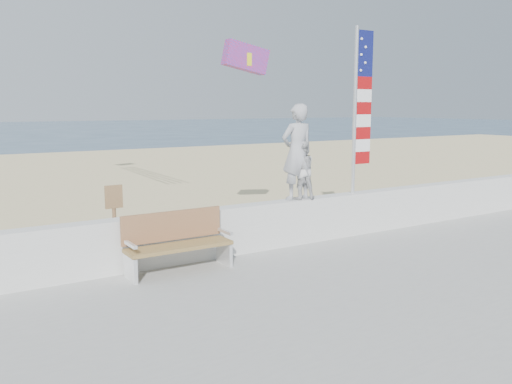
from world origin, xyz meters
TOP-DOWN VIEW (x-y plane):
  - ground at (0.00, 0.00)m, footprint 220.00×220.00m
  - sand at (0.00, 9.00)m, footprint 90.00×40.00m
  - seawall at (0.00, 2.00)m, footprint 30.00×0.35m
  - adult at (1.29, 2.00)m, footprint 0.71×0.48m
  - child at (1.40, 2.00)m, footprint 0.70×0.63m
  - bench at (-1.53, 1.55)m, footprint 1.80×0.57m
  - flag at (2.92, 2.00)m, footprint 0.50×0.08m
  - parafoil_kite at (1.29, 3.93)m, footprint 1.11×0.36m
  - sign at (-2.18, 2.81)m, footprint 0.32×0.07m

SIDE VIEW (x-z plane):
  - ground at x=0.00m, z-range 0.00..0.00m
  - sand at x=0.00m, z-range 0.00..0.08m
  - seawall at x=0.00m, z-range 0.18..1.08m
  - bench at x=-1.53m, z-range 0.19..1.19m
  - sign at x=-2.18m, z-range 0.21..1.67m
  - child at x=1.40m, z-range 1.08..2.26m
  - adult at x=1.29m, z-range 1.08..2.99m
  - flag at x=2.92m, z-range 1.24..4.74m
  - parafoil_kite at x=1.29m, z-range 3.63..4.38m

